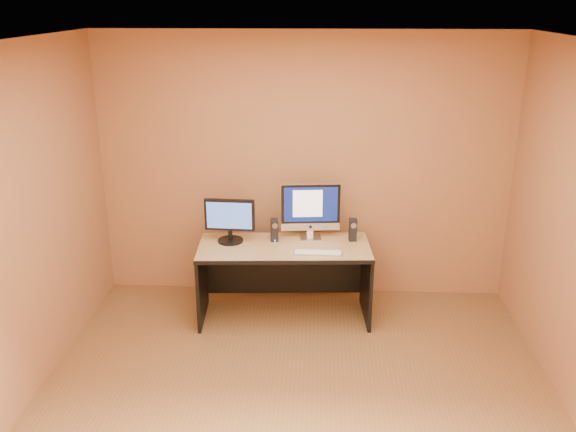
# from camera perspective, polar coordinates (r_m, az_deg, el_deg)

# --- Properties ---
(floor) EXTENTS (4.00, 4.00, 0.00)m
(floor) POSITION_cam_1_polar(r_m,az_deg,el_deg) (4.70, 0.66, -17.82)
(floor) COLOR brown
(floor) RESTS_ON ground
(walls) EXTENTS (4.00, 4.00, 2.60)m
(walls) POSITION_cam_1_polar(r_m,az_deg,el_deg) (4.04, 0.73, -3.03)
(walls) COLOR #955A3C
(walls) RESTS_ON ground
(ceiling) EXTENTS (4.00, 4.00, 0.00)m
(ceiling) POSITION_cam_1_polar(r_m,az_deg,el_deg) (3.73, 0.82, 15.71)
(ceiling) COLOR white
(ceiling) RESTS_ON walls
(desk) EXTENTS (1.61, 0.78, 0.72)m
(desk) POSITION_cam_1_polar(r_m,az_deg,el_deg) (5.72, -0.35, -6.18)
(desk) COLOR tan
(desk) RESTS_ON ground
(imac) EXTENTS (0.58, 0.26, 0.54)m
(imac) POSITION_cam_1_polar(r_m,az_deg,el_deg) (5.66, 2.14, 0.46)
(imac) COLOR #BBBABF
(imac) RESTS_ON desk
(second_monitor) EXTENTS (0.48, 0.25, 0.41)m
(second_monitor) POSITION_cam_1_polar(r_m,az_deg,el_deg) (5.62, -5.47, -0.45)
(second_monitor) COLOR black
(second_monitor) RESTS_ON desk
(speaker_left) EXTENTS (0.08, 0.08, 0.22)m
(speaker_left) POSITION_cam_1_polar(r_m,az_deg,el_deg) (5.65, -1.29, -1.32)
(speaker_left) COLOR black
(speaker_left) RESTS_ON desk
(speaker_right) EXTENTS (0.07, 0.08, 0.22)m
(speaker_right) POSITION_cam_1_polar(r_m,az_deg,el_deg) (5.69, 6.08, -1.29)
(speaker_right) COLOR black
(speaker_right) RESTS_ON desk
(keyboard) EXTENTS (0.42, 0.12, 0.02)m
(keyboard) POSITION_cam_1_polar(r_m,az_deg,el_deg) (5.41, 2.77, -3.45)
(keyboard) COLOR #B1B0B5
(keyboard) RESTS_ON desk
(mouse) EXTENTS (0.08, 0.11, 0.04)m
(mouse) POSITION_cam_1_polar(r_m,az_deg,el_deg) (5.42, 4.79, -3.37)
(mouse) COLOR silver
(mouse) RESTS_ON desk
(cable_a) EXTENTS (0.08, 0.20, 0.01)m
(cable_a) POSITION_cam_1_polar(r_m,az_deg,el_deg) (5.84, 2.41, -1.71)
(cable_a) COLOR black
(cable_a) RESTS_ON desk
(cable_b) EXTENTS (0.10, 0.15, 0.01)m
(cable_b) POSITION_cam_1_polar(r_m,az_deg,el_deg) (5.84, 1.74, -1.69)
(cable_b) COLOR black
(cable_b) RESTS_ON desk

